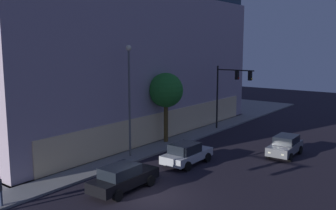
# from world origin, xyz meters

# --- Properties ---
(ground_plane) EXTENTS (120.00, 120.00, 0.00)m
(ground_plane) POSITION_xyz_m (0.00, 0.00, 0.00)
(ground_plane) COLOR black
(modern_building) EXTENTS (32.08, 30.74, 15.82)m
(modern_building) POSITION_xyz_m (11.43, 22.77, 7.85)
(modern_building) COLOR #4C4C51
(modern_building) RESTS_ON ground
(traffic_light_far_corner) EXTENTS (0.38, 4.20, 6.62)m
(traffic_light_far_corner) POSITION_xyz_m (18.07, 4.50, 4.84)
(traffic_light_far_corner) COLOR black
(traffic_light_far_corner) RESTS_ON sidewalk_corner
(street_lamp_sidewalk) EXTENTS (0.44, 0.44, 8.71)m
(street_lamp_sidewalk) POSITION_xyz_m (4.96, 6.33, 5.55)
(street_lamp_sidewalk) COLOR #5E5E5E
(street_lamp_sidewalk) RESTS_ON sidewalk_corner
(sidewalk_tree) EXTENTS (3.12, 3.12, 6.29)m
(sidewalk_tree) POSITION_xyz_m (10.27, 6.82, 4.83)
(sidewalk_tree) COLOR brown
(sidewalk_tree) RESTS_ON sidewalk_corner
(car_black) EXTENTS (4.82, 2.04, 1.63)m
(car_black) POSITION_xyz_m (-0.40, 1.94, 0.84)
(car_black) COLOR black
(car_black) RESTS_ON ground
(car_silver) EXTENTS (4.42, 2.15, 1.64)m
(car_silver) POSITION_xyz_m (6.25, 1.80, 0.83)
(car_silver) COLOR #B7BABF
(car_silver) RESTS_ON ground
(car_grey) EXTENTS (4.24, 2.07, 1.61)m
(car_grey) POSITION_xyz_m (12.90, -3.30, 0.83)
(car_grey) COLOR slate
(car_grey) RESTS_ON ground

